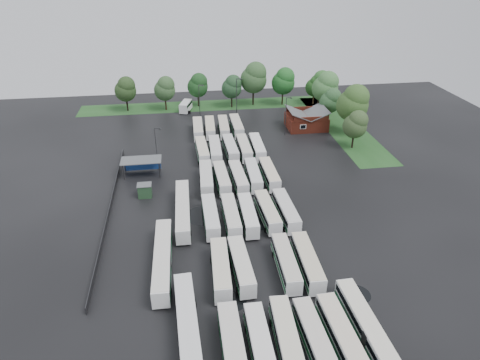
{
  "coord_description": "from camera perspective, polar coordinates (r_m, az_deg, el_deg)",
  "views": [
    {
      "loc": [
        -8.22,
        -59.65,
        41.72
      ],
      "look_at": [
        2.0,
        12.0,
        2.5
      ],
      "focal_mm": 32.0,
      "sensor_mm": 36.0,
      "label": 1
    }
  ],
  "objects": [
    {
      "name": "grass_strip_east",
      "position": [
        118.4,
        13.45,
        7.03
      ],
      "size": [
        10.0,
        50.0,
        0.01
      ],
      "primitive_type": "cube",
      "color": "#1E4A1C",
      "rests_on": "ground"
    },
    {
      "name": "bus_r1c0",
      "position": [
        61.99,
        -2.6,
        -11.73
      ],
      "size": [
        2.83,
        11.51,
        3.18
      ],
      "rotation": [
        0.0,
        0.0,
        -0.04
      ],
      "color": "silver",
      "rests_on": "ground"
    },
    {
      "name": "bus_r5c0",
      "position": [
        109.1,
        -5.62,
        6.8
      ],
      "size": [
        2.59,
        11.16,
        3.09
      ],
      "rotation": [
        0.0,
        0.0,
        -0.02
      ],
      "color": "silver",
      "rests_on": "ground"
    },
    {
      "name": "bus_r4c3",
      "position": [
        97.7,
        0.54,
        4.28
      ],
      "size": [
        2.42,
        11.2,
        3.12
      ],
      "rotation": [
        0.0,
        0.0,
        -0.0
      ],
      "color": "silver",
      "rests_on": "ground"
    },
    {
      "name": "west_fence",
      "position": [
        80.39,
        -16.95,
        -3.7
      ],
      "size": [
        0.1,
        50.0,
        1.2
      ],
      "primitive_type": "cube",
      "color": "#2D2D30",
      "rests_on": "ground"
    },
    {
      "name": "artic_bus_east",
      "position": [
        55.74,
        16.93,
        -19.07
      ],
      "size": [
        2.85,
        16.61,
        3.07
      ],
      "rotation": [
        0.0,
        0.0,
        0.03
      ],
      "color": "silver",
      "rests_on": "ground"
    },
    {
      "name": "tree_north_3",
      "position": [
        127.9,
        -1.05,
        12.36
      ],
      "size": [
        5.9,
        5.9,
        9.76
      ],
      "color": "black",
      "rests_on": "ground"
    },
    {
      "name": "bus_r0c1",
      "position": [
        52.64,
        2.7,
        -21.12
      ],
      "size": [
        2.37,
        10.99,
        3.06
      ],
      "rotation": [
        0.0,
        0.0,
        -0.0
      ],
      "color": "silver",
      "rests_on": "ground"
    },
    {
      "name": "minibus",
      "position": [
        126.84,
        -7.25,
        9.76
      ],
      "size": [
        4.02,
        6.76,
        2.78
      ],
      "rotation": [
        0.0,
        0.0,
        -0.28
      ],
      "color": "white",
      "rests_on": "ground"
    },
    {
      "name": "lamp_post_nw",
      "position": [
        91.23,
        -11.04,
        4.49
      ],
      "size": [
        1.45,
        0.28,
        9.43
      ],
      "color": "#2D2D30",
      "rests_on": "ground"
    },
    {
      "name": "artic_bus_west_c",
      "position": [
        64.53,
        -10.28,
        -10.36
      ],
      "size": [
        2.67,
        17.15,
        3.18
      ],
      "rotation": [
        0.0,
        0.0,
        -0.01
      ],
      "color": "silver",
      "rests_on": "ground"
    },
    {
      "name": "brick_building",
      "position": [
        114.52,
        8.84,
        7.75
      ],
      "size": [
        10.07,
        8.6,
        5.39
      ],
      "color": "maroon",
      "rests_on": "ground"
    },
    {
      "name": "bus_r3c2",
      "position": [
        84.86,
        -0.22,
        0.31
      ],
      "size": [
        2.76,
        11.15,
        3.08
      ],
      "rotation": [
        0.0,
        0.0,
        0.04
      ],
      "color": "silver",
      "rests_on": "ground"
    },
    {
      "name": "bus_r3c0",
      "position": [
        84.8,
        -4.53,
        0.24
      ],
      "size": [
        2.86,
        11.57,
        3.2
      ],
      "rotation": [
        0.0,
        0.0,
        -0.04
      ],
      "color": "silver",
      "rests_on": "ground"
    },
    {
      "name": "grass_strip_north",
      "position": [
        131.65,
        -3.3,
        9.93
      ],
      "size": [
        80.0,
        10.0,
        0.01
      ],
      "primitive_type": "cube",
      "color": "#1E4A1C",
      "rests_on": "ground"
    },
    {
      "name": "artic_bus_west_a",
      "position": [
        54.4,
        -6.95,
        -19.1
      ],
      "size": [
        3.17,
        17.19,
        3.17
      ],
      "rotation": [
        0.0,
        0.0,
        0.04
      ],
      "color": "silver",
      "rests_on": "ground"
    },
    {
      "name": "bus_r2c0",
      "position": [
        73.02,
        -3.95,
        -4.86
      ],
      "size": [
        2.46,
        11.13,
        3.09
      ],
      "rotation": [
        0.0,
        0.0,
        0.01
      ],
      "color": "silver",
      "rests_on": "ground"
    },
    {
      "name": "tree_east_0",
      "position": [
        103.24,
        15.2,
        7.2
      ],
      "size": [
        5.64,
        5.64,
        9.34
      ],
      "color": "black",
      "rests_on": "ground"
    },
    {
      "name": "puddle_1",
      "position": [
        57.43,
        8.57,
        -18.55
      ],
      "size": [
        2.8,
        2.8,
        0.01
      ],
      "primitive_type": "cylinder",
      "color": "black",
      "rests_on": "ground"
    },
    {
      "name": "bus_r0c4",
      "position": [
        54.74,
        13.32,
        -19.49
      ],
      "size": [
        2.82,
        11.46,
        3.17
      ],
      "rotation": [
        0.0,
        0.0,
        0.04
      ],
      "color": "silver",
      "rests_on": "ground"
    },
    {
      "name": "puddle_0",
      "position": [
        59.72,
        -1.11,
        -15.87
      ],
      "size": [
        4.02,
        4.02,
        0.01
      ],
      "primitive_type": "cylinder",
      "color": "black",
      "rests_on": "ground"
    },
    {
      "name": "tree_east_3",
      "position": [
        124.5,
        11.39,
        12.13
      ],
      "size": [
        7.39,
        7.39,
        12.23
      ],
      "color": "black",
      "rests_on": "ground"
    },
    {
      "name": "bus_r3c4",
      "position": [
        86.4,
        3.93,
        0.79
      ],
      "size": [
        2.47,
        11.11,
        3.09
      ],
      "rotation": [
        0.0,
        0.0,
        0.01
      ],
      "color": "silver",
      "rests_on": "ground"
    },
    {
      "name": "artic_bus_west_b",
      "position": [
        75.22,
        -7.64,
        -3.94
      ],
      "size": [
        2.67,
        16.97,
        3.14
      ],
      "rotation": [
        0.0,
        0.0,
        -0.02
      ],
      "color": "silver",
      "rests_on": "ground"
    },
    {
      "name": "bus_r3c3",
      "position": [
        85.87,
        1.78,
        0.66
      ],
      "size": [
        2.65,
        11.15,
        3.09
      ],
      "rotation": [
        0.0,
        0.0,
        -0.03
      ],
      "color": "silver",
      "rests_on": "ground"
    },
    {
      "name": "puddle_4",
      "position": [
        62.72,
        15.29,
        -14.5
      ],
      "size": [
        3.87,
        3.87,
        0.01
      ],
      "primitive_type": "cylinder",
      "color": "black",
      "rests_on": "ground"
    },
    {
      "name": "bus_r2c1",
      "position": [
        73.04,
        -1.22,
        -4.78
      ],
      "size": [
        2.44,
        11.09,
        3.08
      ],
      "rotation": [
        0.0,
        0.0,
        0.01
      ],
      "color": "silver",
      "rests_on": "ground"
    },
    {
      "name": "tree_north_2",
      "position": [
        129.31,
        -5.61,
        12.5
      ],
      "size": [
        6.06,
        6.06,
        10.03
      ],
      "color": "black",
      "rests_on": "ground"
    },
    {
      "name": "bus_r2c3",
      "position": [
        74.26,
        3.67,
        -4.23
      ],
      "size": [
        2.9,
        11.16,
        3.08
      ],
      "rotation": [
        0.0,
        0.0,
        0.05
      ],
      "color": "silver",
      "rests_on": "ground"
    },
    {
      "name": "bus_r3c1",
      "position": [
        84.78,
        -2.45,
        0.24
      ],
      "size": [
        2.71,
        11.0,
        3.04
      ],
      "rotation": [
        0.0,
        0.0,
        0.04
      ],
      "color": "silver",
      "rests_on": "ground"
    },
    {
      "name": "bus_r4c1",
      "position": [
        96.81,
        -3.33,
        4.02
      ],
      "size": [
        2.73,
        11.51,
        3.19
      ],
      "rotation": [
        0.0,
        0.0,
        -0.03
      ],
      "color": "silver",
      "rests_on": "ground"
    },
    {
      "name": "bus_r1c1",
      "position": [
        62.56,
        0.15,
        -11.33
      ],
      "size": [
        2.75,
        11.15,
        3.08
      ],
      "rotation": [
        0.0,
        0.0,
        0.04
      ],
      "color": "silver",
      "rests_on": "ground"
    },
    {
      "name": "lamp_post_back_w",
      "position": [
        118.87,
        -5.38,
        10.63
      ],
      "size": [
        1.48,
        0.29,
        9.62
      ],
      "color": "#2D2D30",
      "rests_on": "ground"
    },
    {
      "name": "wash_shed",
      "position": [
        90.84,
        -13.01,
        2.44
      ],
      "size": [
        8.2,
        4.2,
        3.58
      ],
      "color": "#2D2D30",
      "rests_on": "ground"
    },
    {
      "name": "bus_r0c2",
      "position": [
        53.44,
        6.19,
        -20.22
      ],
      "size": [
        2.89,
        11.38,
        3.14
      ],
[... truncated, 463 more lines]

